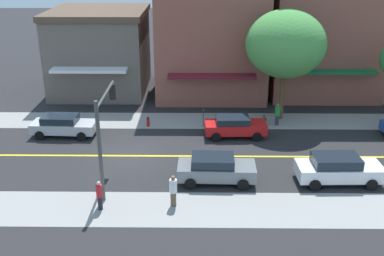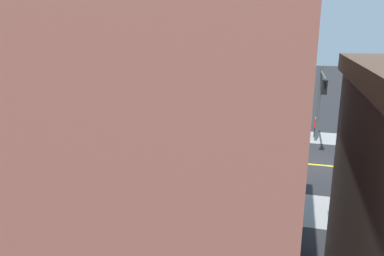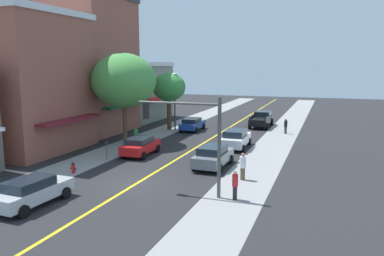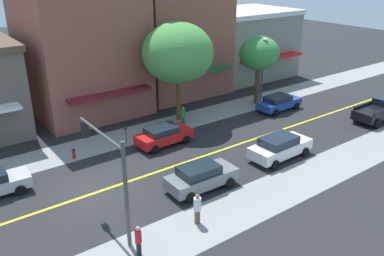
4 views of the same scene
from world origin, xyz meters
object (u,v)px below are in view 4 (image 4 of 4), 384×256
object	(u,v)px
traffic_light_mast	(110,164)
black_pickup_truck	(381,109)
parking_meter	(126,133)
pedestrian_red_shirt	(138,240)
white_sedan_right_curb	(280,147)
grey_sedan_right_curb	(201,176)
fire_hydrant	(74,154)
small_dog	(173,123)
blue_sedan_left_curb	(279,102)
street_tree_right_corner	(178,53)
street_tree_left_near	(259,54)
red_sedan_left_curb	(164,135)
pedestrian_white_shirt	(197,208)
pedestrian_green_shirt	(183,116)
street_lamp	(263,65)

from	to	relation	value
traffic_light_mast	black_pickup_truck	bearing A→B (deg)	-88.92
parking_meter	pedestrian_red_shirt	xyz separation A→B (m)	(11.37, -5.35, -0.07)
white_sedan_right_curb	grey_sedan_right_curb	size ratio (longest dim) A/B	1.08
parking_meter	grey_sedan_right_curb	distance (m)	8.37
fire_hydrant	grey_sedan_right_curb	size ratio (longest dim) A/B	0.17
small_dog	blue_sedan_left_curb	bearing A→B (deg)	-106.33
street_tree_right_corner	street_tree_left_near	bearing A→B (deg)	85.14
traffic_light_mast	black_pickup_truck	xyz separation A→B (m)	(-0.48, 25.46, -2.85)
white_sedan_right_curb	pedestrian_red_shirt	xyz separation A→B (m)	(3.04, -12.85, 0.01)
grey_sedan_right_curb	traffic_light_mast	bearing A→B (deg)	-173.32
fire_hydrant	white_sedan_right_curb	bearing A→B (deg)	54.09
blue_sedan_left_curb	red_sedan_left_curb	bearing A→B (deg)	178.51
grey_sedan_right_curb	small_dog	distance (m)	9.84
parking_meter	pedestrian_white_shirt	bearing A→B (deg)	-8.55
pedestrian_green_shirt	small_dog	bearing A→B (deg)	-25.68
traffic_light_mast	red_sedan_left_curb	bearing A→B (deg)	-46.62
small_dog	white_sedan_right_curb	bearing A→B (deg)	-165.37
traffic_light_mast	blue_sedan_left_curb	world-z (taller)	traffic_light_mast
street_tree_left_near	pedestrian_white_shirt	bearing A→B (deg)	-53.44
blue_sedan_left_curb	pedestrian_green_shirt	distance (m)	9.42
pedestrian_green_shirt	parking_meter	bearing A→B (deg)	-6.53
street_tree_right_corner	pedestrian_red_shirt	distance (m)	18.03
pedestrian_green_shirt	red_sedan_left_curb	bearing A→B (deg)	22.68
street_tree_left_near	small_dog	size ratio (longest dim) A/B	8.27
fire_hydrant	parking_meter	size ratio (longest dim) A/B	0.53
pedestrian_red_shirt	small_dog	world-z (taller)	pedestrian_red_shirt
street_tree_right_corner	small_dog	size ratio (longest dim) A/B	10.76
blue_sedan_left_curb	pedestrian_white_shirt	size ratio (longest dim) A/B	2.52
fire_hydrant	traffic_light_mast	bearing A→B (deg)	-8.31
fire_hydrant	pedestrian_green_shirt	xyz separation A→B (m)	(-0.37, 9.53, 0.51)
pedestrian_red_shirt	pedestrian_green_shirt	distance (m)	16.00
street_tree_left_near	black_pickup_truck	world-z (taller)	street_tree_left_near
street_tree_right_corner	fire_hydrant	size ratio (longest dim) A/B	11.02
red_sedan_left_curb	blue_sedan_left_curb	distance (m)	12.48
red_sedan_left_curb	small_dog	bearing A→B (deg)	42.83
street_lamp	small_dog	size ratio (longest dim) A/B	8.24
street_lamp	pedestrian_white_shirt	distance (m)	19.69
fire_hydrant	street_lamp	bearing A→B (deg)	90.56
street_tree_right_corner	pedestrian_red_shirt	size ratio (longest dim) A/B	5.14
street_tree_left_near	pedestrian_green_shirt	xyz separation A→B (m)	(0.63, -9.08, -3.85)
street_lamp	white_sedan_right_curb	distance (m)	11.33
street_tree_right_corner	pedestrian_red_shirt	world-z (taller)	street_tree_right_corner
street_lamp	parking_meter	bearing A→B (deg)	-89.12
street_tree_right_corner	small_dog	world-z (taller)	street_tree_right_corner
parking_meter	white_sedan_right_curb	size ratio (longest dim) A/B	0.30
parking_meter	pedestrian_white_shirt	size ratio (longest dim) A/B	0.81
street_lamp	pedestrian_green_shirt	world-z (taller)	street_lamp
blue_sedan_left_curb	pedestrian_red_shirt	xyz separation A→B (m)	(9.68, -20.01, 0.10)
pedestrian_red_shirt	grey_sedan_right_curb	bearing A→B (deg)	-113.44
street_tree_left_near	pedestrian_red_shirt	distance (m)	23.77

